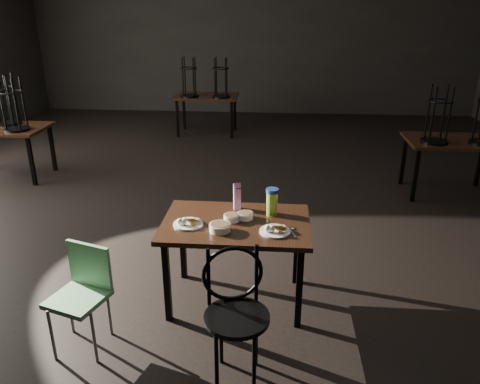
# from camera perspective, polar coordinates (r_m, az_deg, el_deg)

# --- Properties ---
(room) EXTENTS (12.00, 12.04, 3.22)m
(room) POSITION_cam_1_polar(r_m,az_deg,el_deg) (5.01, -3.00, 21.19)
(room) COLOR black
(room) RESTS_ON ground
(main_table) EXTENTS (1.20, 0.80, 0.75)m
(main_table) POSITION_cam_1_polar(r_m,az_deg,el_deg) (3.84, -0.49, -4.70)
(main_table) COLOR black
(main_table) RESTS_ON ground
(plate_left) EXTENTS (0.24, 0.24, 0.08)m
(plate_left) POSITION_cam_1_polar(r_m,az_deg,el_deg) (3.77, -6.40, -3.72)
(plate_left) COLOR white
(plate_left) RESTS_ON main_table
(plate_right) EXTENTS (0.24, 0.24, 0.08)m
(plate_right) POSITION_cam_1_polar(r_m,az_deg,el_deg) (3.64, 4.26, -4.61)
(plate_right) COLOR white
(plate_right) RESTS_ON main_table
(bowl_near) EXTENTS (0.13, 0.13, 0.05)m
(bowl_near) POSITION_cam_1_polar(r_m,az_deg,el_deg) (3.82, -1.04, -3.12)
(bowl_near) COLOR white
(bowl_near) RESTS_ON main_table
(bowl_far) EXTENTS (0.13, 0.13, 0.05)m
(bowl_far) POSITION_cam_1_polar(r_m,az_deg,el_deg) (3.85, 0.64, -2.87)
(bowl_far) COLOR white
(bowl_far) RESTS_ON main_table
(bowl_big) EXTENTS (0.17, 0.17, 0.06)m
(bowl_big) POSITION_cam_1_polar(r_m,az_deg,el_deg) (3.65, -2.48, -4.31)
(bowl_big) COLOR white
(bowl_big) RESTS_ON main_table
(juice_carton) EXTENTS (0.07, 0.07, 0.24)m
(juice_carton) POSITION_cam_1_polar(r_m,az_deg,el_deg) (4.00, -0.35, -0.63)
(juice_carton) COLOR #8F1A69
(juice_carton) RESTS_ON main_table
(water_bottle) EXTENTS (0.14, 0.14, 0.23)m
(water_bottle) POSITION_cam_1_polar(r_m,az_deg,el_deg) (3.89, 3.92, -1.17)
(water_bottle) COLOR #9FD13D
(water_bottle) RESTS_ON main_table
(spoon) EXTENTS (0.05, 0.17, 0.01)m
(spoon) POSITION_cam_1_polar(r_m,az_deg,el_deg) (3.71, 6.45, -4.49)
(spoon) COLOR silver
(spoon) RESTS_ON main_table
(bentwood_chair) EXTENTS (0.47, 0.46, 0.92)m
(bentwood_chair) POSITION_cam_1_polar(r_m,az_deg,el_deg) (3.19, -0.59, -13.49)
(bentwood_chair) COLOR black
(bentwood_chair) RESTS_ON ground
(school_chair) EXTENTS (0.46, 0.46, 0.79)m
(school_chair) POSITION_cam_1_polar(r_m,az_deg,el_deg) (3.65, -18.64, -11.06)
(school_chair) COLOR #73B37E
(school_chair) RESTS_ON ground
(bg_table_left) EXTENTS (1.20, 0.80, 1.48)m
(bg_table_left) POSITION_cam_1_polar(r_m,az_deg,el_deg) (7.58, -27.15, 7.43)
(bg_table_left) COLOR black
(bg_table_left) RESTS_ON ground
(bg_table_right) EXTENTS (1.20, 0.80, 1.48)m
(bg_table_right) POSITION_cam_1_polar(r_m,az_deg,el_deg) (6.69, 24.75, 5.73)
(bg_table_right) COLOR black
(bg_table_right) RESTS_ON ground
(bg_table_far) EXTENTS (1.20, 0.80, 1.48)m
(bg_table_far) POSITION_cam_1_polar(r_m,az_deg,el_deg) (9.19, -4.13, 11.64)
(bg_table_far) COLOR black
(bg_table_far) RESTS_ON ground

